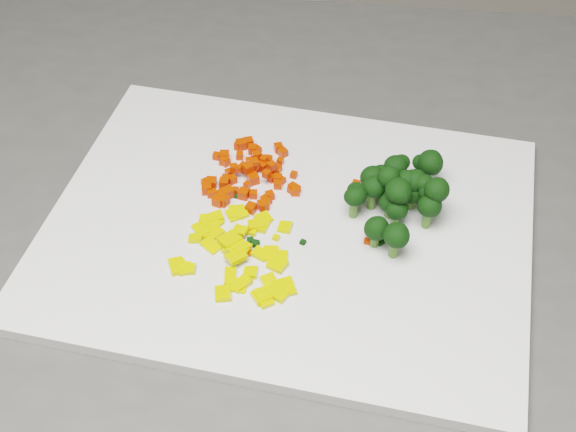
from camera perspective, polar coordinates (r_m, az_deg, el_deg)
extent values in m
cube|color=white|center=(0.74, 0.00, -0.87)|extent=(0.54, 0.49, 0.01)
cube|color=red|center=(0.77, -2.32, 3.59)|extent=(0.01, 0.01, 0.01)
cube|color=red|center=(0.76, 0.52, 1.92)|extent=(0.01, 0.01, 0.01)
cube|color=red|center=(0.76, 0.33, 2.07)|extent=(0.01, 0.01, 0.01)
cube|color=red|center=(0.81, -3.34, 5.11)|extent=(0.01, 0.01, 0.01)
cube|color=red|center=(0.78, -2.32, 4.32)|extent=(0.01, 0.01, 0.01)
cube|color=red|center=(0.75, -4.67, 1.48)|extent=(0.01, 0.01, 0.01)
cube|color=red|center=(0.79, -1.38, 3.99)|extent=(0.01, 0.01, 0.01)
cube|color=red|center=(0.75, -3.16, 1.59)|extent=(0.01, 0.01, 0.01)
cube|color=red|center=(0.76, -4.27, 1.67)|extent=(0.01, 0.01, 0.01)
cube|color=red|center=(0.75, -4.63, 1.10)|extent=(0.01, 0.01, 0.01)
cube|color=red|center=(0.77, -4.45, 2.59)|extent=(0.01, 0.01, 0.01)
cube|color=red|center=(0.79, -2.72, 3.84)|extent=(0.01, 0.01, 0.01)
cube|color=red|center=(0.79, -4.56, 3.96)|extent=(0.01, 0.01, 0.01)
cube|color=red|center=(0.80, -2.18, 4.74)|extent=(0.01, 0.01, 0.01)
cube|color=red|center=(0.77, -2.88, 3.41)|extent=(0.01, 0.01, 0.01)
cube|color=red|center=(0.77, -2.48, 3.72)|extent=(0.01, 0.01, 0.01)
cube|color=red|center=(0.75, -4.99, 1.09)|extent=(0.01, 0.01, 0.01)
cube|color=red|center=(0.75, -1.31, 1.47)|extent=(0.01, 0.01, 0.01)
cube|color=red|center=(0.77, 0.41, 2.95)|extent=(0.01, 0.01, 0.01)
cube|color=red|center=(0.77, -5.56, 2.40)|extent=(0.01, 0.01, 0.01)
cube|color=red|center=(0.81, -2.81, 5.25)|extent=(0.01, 0.01, 0.01)
cube|color=red|center=(0.80, -5.11, 4.27)|extent=(0.01, 0.01, 0.01)
cube|color=red|center=(0.77, -2.48, 2.66)|extent=(0.01, 0.01, 0.01)
cube|color=red|center=(0.79, -4.45, 3.85)|extent=(0.01, 0.01, 0.01)
cube|color=red|center=(0.77, -4.57, 2.33)|extent=(0.01, 0.01, 0.01)
cube|color=red|center=(0.80, -2.36, 4.48)|extent=(0.01, 0.01, 0.01)
cube|color=red|center=(0.76, -5.45, 1.61)|extent=(0.01, 0.01, 0.01)
cube|color=red|center=(0.79, -2.23, 4.29)|extent=(0.01, 0.01, 0.01)
cube|color=red|center=(0.77, -3.88, 3.43)|extent=(0.01, 0.01, 0.01)
cube|color=red|center=(0.78, -4.21, 3.08)|extent=(0.01, 0.01, 0.01)
cube|color=red|center=(0.77, -2.78, 3.39)|extent=(0.01, 0.01, 0.01)
cube|color=red|center=(0.77, -3.97, 2.60)|extent=(0.01, 0.01, 0.01)
cube|color=red|center=(0.77, -1.16, 3.58)|extent=(0.01, 0.01, 0.01)
cube|color=red|center=(0.79, -0.56, 3.91)|extent=(0.01, 0.01, 0.01)
cube|color=red|center=(0.80, -2.53, 4.76)|extent=(0.01, 0.01, 0.01)
cube|color=red|center=(0.80, -2.32, 4.30)|extent=(0.01, 0.01, 0.01)
cube|color=red|center=(0.77, -2.91, 2.23)|extent=(0.01, 0.01, 0.01)
cube|color=red|center=(0.78, -1.74, 4.01)|extent=(0.01, 0.01, 0.01)
cube|color=red|center=(0.77, -3.62, 3.37)|extent=(0.01, 0.01, 0.01)
cube|color=red|center=(0.77, -5.46, 2.35)|extent=(0.01, 0.01, 0.01)
cube|color=red|center=(0.77, -5.90, 2.39)|extent=(0.01, 0.01, 0.01)
cube|color=red|center=(0.77, -0.72, 2.68)|extent=(0.01, 0.01, 0.01)
cube|color=red|center=(0.75, -2.47, 1.55)|extent=(0.01, 0.01, 0.01)
cube|color=red|center=(0.75, -1.68, 1.20)|extent=(0.01, 0.01, 0.01)
cube|color=red|center=(0.76, -1.54, 3.00)|extent=(0.01, 0.01, 0.01)
cube|color=red|center=(0.78, -2.20, 3.64)|extent=(0.01, 0.01, 0.01)
cube|color=red|center=(0.76, 0.23, 1.88)|extent=(0.01, 0.01, 0.01)
cube|color=red|center=(0.77, -0.46, 2.55)|extent=(0.01, 0.01, 0.01)
cube|color=red|center=(0.76, 0.54, 1.80)|extent=(0.01, 0.01, 0.01)
cube|color=red|center=(0.78, -0.75, 3.38)|extent=(0.01, 0.01, 0.01)
cube|color=red|center=(0.78, -3.16, 3.45)|extent=(0.01, 0.01, 0.01)
cube|color=red|center=(0.74, -1.78, 0.75)|extent=(0.01, 0.01, 0.01)
cube|color=red|center=(0.75, -1.54, 0.98)|extent=(0.01, 0.01, 0.01)
cube|color=red|center=(0.76, -5.81, 1.95)|extent=(0.01, 0.01, 0.01)
cube|color=red|center=(0.76, -3.77, 1.79)|extent=(0.01, 0.01, 0.01)
cube|color=red|center=(0.80, -0.68, 4.87)|extent=(0.01, 0.01, 0.01)
cube|color=red|center=(0.77, -2.65, 2.66)|extent=(0.01, 0.01, 0.01)
cube|color=red|center=(0.78, -2.52, 3.40)|extent=(0.01, 0.01, 0.01)
cube|color=red|center=(0.78, -1.28, 3.54)|extent=(0.01, 0.01, 0.01)
cube|color=red|center=(0.81, -3.48, 5.06)|extent=(0.01, 0.01, 0.01)
cube|color=red|center=(0.79, -1.62, 3.99)|extent=(0.01, 0.01, 0.01)
cube|color=red|center=(0.78, -1.79, 3.57)|extent=(0.01, 0.01, 0.01)
cube|color=red|center=(0.76, -4.44, 1.68)|extent=(0.01, 0.01, 0.01)
cube|color=red|center=(0.77, -0.63, 2.54)|extent=(0.01, 0.01, 0.01)
cube|color=red|center=(0.80, -0.36, 4.54)|extent=(0.01, 0.01, 0.01)
cube|color=red|center=(0.76, -0.71, 2.24)|extent=(0.01, 0.01, 0.01)
cube|color=red|center=(0.78, -0.89, 3.23)|extent=(0.01, 0.01, 0.01)
cube|color=red|center=(0.80, -3.45, 4.30)|extent=(0.01, 0.01, 0.01)
cube|color=red|center=(0.80, -4.54, 4.27)|extent=(0.01, 0.01, 0.01)
cube|color=red|center=(0.75, -1.44, 1.09)|extent=(0.01, 0.01, 0.01)
cube|color=red|center=(0.74, -2.64, 0.57)|extent=(0.01, 0.01, 0.01)
cube|color=red|center=(0.78, -2.60, 3.02)|extent=(0.01, 0.01, 0.01)
cube|color=red|center=(0.77, -1.17, 2.70)|extent=(0.01, 0.01, 0.01)
cube|color=red|center=(0.80, -0.49, 4.66)|extent=(0.01, 0.01, 0.01)
cube|color=#DDC40B|center=(0.70, -7.26, -3.75)|extent=(0.01, 0.01, 0.01)
cube|color=#DDC40B|center=(0.71, -4.17, -1.67)|extent=(0.02, 0.02, 0.01)
cube|color=#DDC40B|center=(0.70, -1.97, -2.71)|extent=(0.02, 0.02, 0.01)
cube|color=#DDC40B|center=(0.72, -2.57, -0.93)|extent=(0.02, 0.02, 0.00)
cube|color=#DDC40B|center=(0.73, -0.22, -0.79)|extent=(0.02, 0.02, 0.01)
cube|color=#DDC40B|center=(0.73, -2.25, -0.64)|extent=(0.02, 0.01, 0.01)
cube|color=#DDC40B|center=(0.70, -3.49, -2.18)|extent=(0.02, 0.02, 0.01)
cube|color=#DDC40B|center=(0.68, -3.63, -4.97)|extent=(0.02, 0.02, 0.01)
cube|color=#DDC40B|center=(0.73, -1.76, -0.18)|extent=(0.02, 0.02, 0.01)
cube|color=#DDC40B|center=(0.72, -3.42, -1.02)|extent=(0.02, 0.02, 0.00)
cube|color=#DDC40B|center=(0.70, -7.92, -3.55)|extent=(0.01, 0.02, 0.01)
cube|color=#DDC40B|center=(0.72, -5.46, -1.17)|extent=(0.02, 0.02, 0.00)
cube|color=#DDC40B|center=(0.70, -7.66, -3.54)|extent=(0.02, 0.02, 0.00)
cube|color=#DDC40B|center=(0.74, -5.28, -0.13)|extent=(0.02, 0.02, 0.01)
cube|color=#DDC40B|center=(0.70, -3.72, -2.90)|extent=(0.02, 0.02, 0.01)
cube|color=#DDC40B|center=(0.70, -1.24, -2.71)|extent=(0.02, 0.02, 0.01)
cube|color=#DDC40B|center=(0.67, -1.94, -5.74)|extent=(0.02, 0.02, 0.01)
cube|color=#DDC40B|center=(0.74, -3.73, 0.26)|extent=(0.01, 0.02, 0.01)
cube|color=#DDC40B|center=(0.70, -3.50, -2.27)|extent=(0.02, 0.02, 0.01)
cube|color=#DDC40B|center=(0.67, -1.74, -5.83)|extent=(0.02, 0.02, 0.01)
cube|color=#DDC40B|center=(0.69, -4.14, -4.31)|extent=(0.01, 0.02, 0.01)
cube|color=#DDC40B|center=(0.68, -0.18, -5.07)|extent=(0.02, 0.02, 0.01)
cube|color=#DDC40B|center=(0.69, -2.68, -4.02)|extent=(0.02, 0.02, 0.01)
cube|color=#DDC40B|center=(0.73, -5.66, -1.13)|extent=(0.02, 0.02, 0.01)
cube|color=#DDC40B|center=(0.69, -0.76, -3.48)|extent=(0.02, 0.02, 0.01)
cube|color=#DDC40B|center=(0.68, -3.35, -4.84)|extent=(0.02, 0.02, 0.01)
cube|color=#DDC40B|center=(0.71, -5.49, -2.12)|extent=(0.02, 0.02, 0.01)
cube|color=#DDC40B|center=(0.73, -6.25, -0.99)|extent=(0.02, 0.02, 0.00)
cube|color=#DDC40B|center=(0.72, -6.59, -1.56)|extent=(0.01, 0.01, 0.01)
cube|color=#DDC40B|center=(0.67, -0.69, -5.43)|extent=(0.02, 0.02, 0.00)
cube|color=#DDC40B|center=(0.73, -5.60, -0.43)|extent=(0.02, 0.02, 0.01)
cube|color=#DDC40B|center=(0.74, -3.65, 0.16)|extent=(0.02, 0.02, 0.01)
cube|color=#DDC40B|center=(0.68, -4.65, -5.51)|extent=(0.02, 0.02, 0.01)
cube|color=#DDC40B|center=(0.70, -0.76, -2.98)|extent=(0.02, 0.02, 0.01)
cube|color=#DDC40B|center=(0.71, -4.01, -2.33)|extent=(0.02, 0.02, 0.01)
cube|color=#DDC40B|center=(0.73, -1.79, -0.64)|extent=(0.02, 0.02, 0.01)
cube|color=#DDC40B|center=(0.73, -5.47, -0.44)|extent=(0.02, 0.02, 0.01)
cube|color=#DDC40B|center=(0.70, -3.47, -2.39)|extent=(0.01, 0.02, 0.01)
cube|color=#DDC40B|center=(0.70, -7.10, -3.76)|extent=(0.02, 0.01, 0.01)
cube|color=#DDC40B|center=(0.68, -1.28, -4.78)|extent=(0.02, 0.02, 0.01)
cube|color=#DDC40B|center=(0.76, -5.03, 1.66)|extent=(0.01, 0.01, 0.00)
cube|color=red|center=(0.72, 6.08, -1.62)|extent=(0.01, 0.01, 0.00)
cube|color=black|center=(0.71, -2.68, -1.74)|extent=(0.01, 0.01, 0.00)
cube|color=red|center=(0.78, -1.39, 2.99)|extent=(0.01, 0.01, 0.00)
cube|color=black|center=(0.76, -4.38, 1.98)|extent=(0.01, 0.01, 0.00)
cube|color=red|center=(0.72, -2.76, -0.97)|extent=(0.01, 0.01, 0.00)
cube|color=red|center=(0.77, 4.86, 2.28)|extent=(0.01, 0.01, 0.01)
cube|color=red|center=(0.70, -2.69, -2.67)|extent=(0.01, 0.01, 0.00)
cube|color=black|center=(0.71, -2.35, -1.98)|extent=(0.01, 0.01, 0.00)
cube|color=red|center=(0.72, 5.66, -1.78)|extent=(0.01, 0.01, 0.00)
cube|color=#DDC40B|center=(0.72, -0.85, -1.55)|extent=(0.01, 0.01, 0.00)
cube|color=black|center=(0.72, 6.57, -1.79)|extent=(0.01, 0.01, 0.00)
cube|color=black|center=(0.76, -3.64, 1.43)|extent=(0.01, 0.01, 0.00)
cube|color=black|center=(0.71, 1.06, -1.87)|extent=(0.01, 0.01, 0.00)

